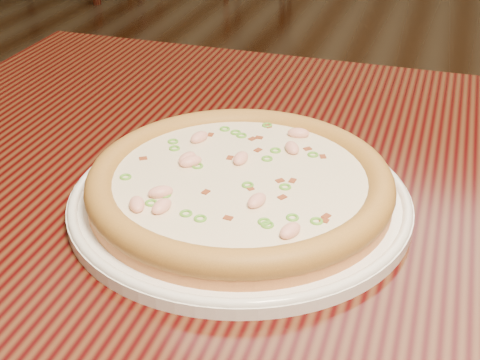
% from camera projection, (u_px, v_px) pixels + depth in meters
% --- Properties ---
extents(hero_table, '(1.20, 0.80, 0.75)m').
position_uv_depth(hero_table, '(358.00, 276.00, 0.73)').
color(hero_table, black).
rests_on(hero_table, ground).
extents(plate, '(0.34, 0.34, 0.02)m').
position_uv_depth(plate, '(240.00, 198.00, 0.67)').
color(plate, white).
rests_on(plate, hero_table).
extents(pizza, '(0.30, 0.30, 0.03)m').
position_uv_depth(pizza, '(240.00, 183.00, 0.66)').
color(pizza, '#CD8641').
rests_on(pizza, plate).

